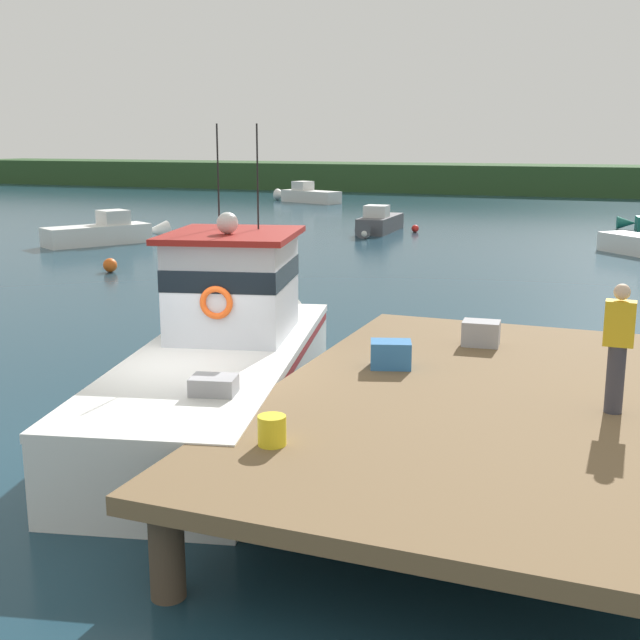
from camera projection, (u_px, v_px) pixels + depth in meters
The scene contains 14 objects.
ground_plane at pixel (186, 436), 12.84m from camera, with size 200.00×200.00×0.00m, color #193847.
dock at pixel (499, 406), 10.91m from camera, with size 6.00×9.00×1.20m.
main_fishing_boat at pixel (226, 355), 13.73m from camera, with size 4.33×9.95×4.80m.
crate_stack_mid_dock at pixel (481, 333), 13.56m from camera, with size 0.60×0.44×0.41m, color #9E9EA3.
crate_single_by_cleat at pixel (391, 354), 12.24m from camera, with size 0.60×0.44×0.40m, color #3370B2.
bait_bucket at pixel (272, 430), 9.13m from camera, with size 0.32×0.32×0.34m, color yellow.
deckhand_by_the_boat at pixel (618, 346), 10.08m from camera, with size 0.36×0.22×1.63m.
moored_boat_off_the_point at pixel (106, 232), 36.32m from camera, with size 3.84×5.58×1.47m.
moored_boat_outer_mooring at pixel (307, 195), 60.24m from camera, with size 5.96×3.37×1.52m.
moored_boat_far_right at pixel (378, 223), 40.77m from camera, with size 1.54×5.41×1.37m.
mooring_buoy_inshore at pixel (110, 265), 28.60m from camera, with size 0.49×0.49×0.49m, color #EA5B19.
mooring_buoy_outer at pixel (365, 233), 38.34m from camera, with size 0.47×0.47×0.47m, color silver.
mooring_buoy_spare_mooring at pixel (415, 229), 40.92m from camera, with size 0.37×0.37×0.37m, color red.
far_shoreline at pixel (563, 180), 69.00m from camera, with size 120.00×8.00×2.40m, color #284723.
Camera 1 is at (6.36, -10.56, 4.54)m, focal length 46.12 mm.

